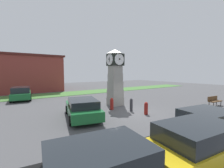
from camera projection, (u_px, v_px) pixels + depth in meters
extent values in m
plane|color=#4C4C4F|center=(132.00, 112.00, 12.15)|extent=(72.37, 72.37, 0.00)
cube|color=gray|center=(115.00, 101.00, 14.66)|extent=(1.25, 1.25, 0.77)
cube|color=gray|center=(115.00, 94.00, 14.60)|extent=(1.20, 1.20, 0.77)
cube|color=gray|center=(115.00, 86.00, 14.54)|extent=(1.14, 1.14, 0.77)
cube|color=gray|center=(115.00, 78.00, 14.48)|extent=(1.08, 1.08, 0.77)
cube|color=gray|center=(115.00, 70.00, 14.42)|extent=(1.02, 1.02, 0.77)
cube|color=black|center=(115.00, 60.00, 14.34)|extent=(1.26, 1.26, 1.13)
cylinder|color=white|center=(112.00, 60.00, 14.88)|extent=(1.04, 0.04, 1.04)
cube|color=black|center=(111.00, 60.00, 14.91)|extent=(0.06, 0.23, 0.13)
cube|color=black|center=(111.00, 60.00, 14.91)|extent=(0.04, 0.31, 0.29)
cylinder|color=white|center=(119.00, 59.00, 13.80)|extent=(1.04, 0.04, 1.04)
cube|color=black|center=(120.00, 59.00, 13.77)|extent=(0.06, 0.15, 0.22)
cube|color=black|center=(120.00, 59.00, 13.77)|extent=(0.04, 0.39, 0.05)
cylinder|color=white|center=(121.00, 60.00, 14.70)|extent=(0.04, 1.04, 1.04)
cube|color=black|center=(121.00, 60.00, 14.72)|extent=(0.07, 0.06, 0.24)
cube|color=black|center=(121.00, 60.00, 14.72)|extent=(0.30, 0.04, 0.31)
cylinder|color=white|center=(110.00, 59.00, 13.98)|extent=(0.04, 1.04, 1.04)
cube|color=black|center=(109.00, 59.00, 13.96)|extent=(0.24, 0.06, 0.08)
cube|color=black|center=(109.00, 59.00, 13.96)|extent=(0.08, 0.04, 0.39)
pyramid|color=black|center=(115.00, 52.00, 14.28)|extent=(1.33, 1.33, 0.41)
cylinder|color=maroon|center=(112.00, 105.00, 12.96)|extent=(0.30, 0.30, 0.85)
sphere|color=maroon|center=(112.00, 99.00, 12.92)|extent=(0.27, 0.27, 0.27)
cylinder|color=#333338|center=(131.00, 106.00, 12.39)|extent=(0.24, 0.24, 0.94)
sphere|color=#333338|center=(131.00, 100.00, 12.35)|extent=(0.22, 0.22, 0.22)
cylinder|color=maroon|center=(146.00, 109.00, 11.49)|extent=(0.29, 0.29, 0.79)
sphere|color=maroon|center=(146.00, 104.00, 11.45)|extent=(0.26, 0.26, 0.26)
cube|color=#1E2328|center=(99.00, 157.00, 3.56)|extent=(2.65, 2.00, 0.60)
cylinder|color=black|center=(136.00, 156.00, 5.20)|extent=(0.66, 0.29, 0.64)
cube|color=gold|center=(202.00, 148.00, 5.11)|extent=(4.73, 2.28, 0.75)
cube|color=#1E2328|center=(196.00, 132.00, 4.90)|extent=(2.67, 1.90, 0.55)
cylinder|color=black|center=(202.00, 139.00, 6.52)|extent=(0.66, 0.29, 0.64)
cylinder|color=black|center=(153.00, 156.00, 5.24)|extent=(0.66, 0.29, 0.64)
cube|color=silver|center=(211.00, 128.00, 7.16)|extent=(4.33, 2.45, 0.64)
cube|color=#1E2328|center=(208.00, 116.00, 6.98)|extent=(2.47, 2.06, 0.59)
cylinder|color=black|center=(208.00, 123.00, 8.57)|extent=(0.66, 0.30, 0.64)
cylinder|color=black|center=(176.00, 131.00, 7.44)|extent=(0.66, 0.30, 0.64)
cylinder|color=black|center=(216.00, 148.00, 5.80)|extent=(0.66, 0.30, 0.64)
cube|color=#19602D|center=(82.00, 110.00, 10.65)|extent=(2.92, 4.88, 0.62)
cube|color=#1E2328|center=(83.00, 103.00, 10.29)|extent=(2.31, 2.85, 0.50)
cylinder|color=black|center=(67.00, 110.00, 11.66)|extent=(0.36, 0.67, 0.64)
cylinder|color=black|center=(91.00, 108.00, 12.32)|extent=(0.36, 0.67, 0.64)
cylinder|color=black|center=(71.00, 121.00, 9.02)|extent=(0.36, 0.67, 0.64)
cylinder|color=black|center=(100.00, 117.00, 9.68)|extent=(0.36, 0.67, 0.64)
cube|color=#19602D|center=(21.00, 95.00, 17.52)|extent=(2.33, 4.54, 0.64)
cube|color=#1E2328|center=(21.00, 90.00, 17.19)|extent=(2.00, 2.56, 0.62)
cylinder|color=black|center=(13.00, 96.00, 18.29)|extent=(0.27, 0.66, 0.64)
cylinder|color=black|center=(30.00, 95.00, 19.18)|extent=(0.27, 0.66, 0.64)
cylinder|color=black|center=(11.00, 100.00, 15.91)|extent=(0.27, 0.66, 0.64)
cylinder|color=black|center=(30.00, 98.00, 16.80)|extent=(0.27, 0.66, 0.64)
cube|color=brown|center=(215.00, 101.00, 14.39)|extent=(1.64, 0.65, 0.08)
cube|color=brown|center=(213.00, 98.00, 14.59)|extent=(1.60, 0.21, 0.40)
cylinder|color=#262628|center=(214.00, 105.00, 13.93)|extent=(0.06, 0.06, 0.45)
cylinder|color=#262628|center=(221.00, 103.00, 14.54)|extent=(0.06, 0.06, 0.45)
cylinder|color=#262628|center=(209.00, 104.00, 14.28)|extent=(0.06, 0.06, 0.45)
cylinder|color=#262628|center=(216.00, 103.00, 14.89)|extent=(0.06, 0.06, 0.45)
cube|color=maroon|center=(11.00, 74.00, 25.81)|extent=(14.94, 11.65, 5.72)
cube|color=#4F1E1B|center=(10.00, 57.00, 25.58)|extent=(15.39, 11.99, 0.30)
cube|color=#477A38|center=(97.00, 91.00, 25.24)|extent=(43.42, 4.49, 0.04)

